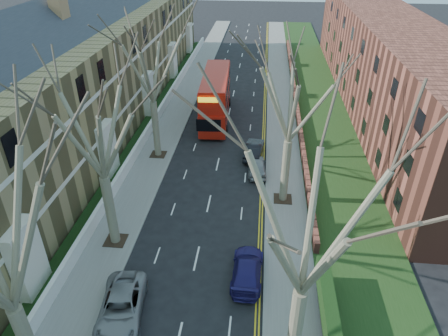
# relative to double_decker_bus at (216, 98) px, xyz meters

# --- Properties ---
(pavement_left) EXTENTS (3.00, 102.00, 0.12)m
(pavement_left) POSITION_rel_double_decker_bus_xyz_m (-4.65, 2.00, -2.36)
(pavement_left) COLOR slate
(pavement_left) RESTS_ON ground
(pavement_right) EXTENTS (3.00, 102.00, 0.12)m
(pavement_right) POSITION_rel_double_decker_bus_xyz_m (7.35, 2.00, -2.36)
(pavement_right) COLOR slate
(pavement_right) RESTS_ON ground
(terrace_left) EXTENTS (9.70, 78.00, 13.60)m
(terrace_left) POSITION_rel_double_decker_bus_xyz_m (-12.29, -6.00, 3.11)
(terrace_left) COLOR olive
(terrace_left) RESTS_ON ground
(flats_right) EXTENTS (13.97, 54.00, 10.00)m
(flats_right) POSITION_rel_double_decker_bus_xyz_m (18.81, 6.00, 2.56)
(flats_right) COLOR brown
(flats_right) RESTS_ON ground
(front_wall_left) EXTENTS (0.30, 78.00, 1.00)m
(front_wall_left) POSITION_rel_double_decker_bus_xyz_m (-6.30, -6.00, -1.80)
(front_wall_left) COLOR white
(front_wall_left) RESTS_ON ground
(grass_verge_right) EXTENTS (6.00, 102.00, 0.06)m
(grass_verge_right) POSITION_rel_double_decker_bus_xyz_m (11.85, 2.00, -2.27)
(grass_verge_right) COLOR #1A3513
(grass_verge_right) RESTS_ON ground
(tree_left_far) EXTENTS (10.15, 10.15, 14.22)m
(tree_left_far) POSITION_rel_double_decker_bus_xyz_m (-4.35, -21.00, 6.82)
(tree_left_far) COLOR #726B52
(tree_left_far) RESTS_ON ground
(tree_left_dist) EXTENTS (10.50, 10.50, 14.71)m
(tree_left_dist) POSITION_rel_double_decker_bus_xyz_m (-4.35, -9.00, 7.14)
(tree_left_dist) COLOR #726B52
(tree_left_dist) RESTS_ON ground
(tree_right_mid) EXTENTS (10.50, 10.50, 14.71)m
(tree_right_mid) POSITION_rel_double_decker_bus_xyz_m (7.05, -29.00, 7.14)
(tree_right_mid) COLOR #726B52
(tree_right_mid) RESTS_ON ground
(tree_right_far) EXTENTS (10.15, 10.15, 14.22)m
(tree_right_far) POSITION_rel_double_decker_bus_xyz_m (7.05, -15.00, 6.82)
(tree_right_far) COLOR #726B52
(tree_right_far) RESTS_ON ground
(double_decker_bus) EXTENTS (3.40, 11.92, 4.90)m
(double_decker_bus) POSITION_rel_double_decker_bus_xyz_m (0.00, 0.00, 0.00)
(double_decker_bus) COLOR #A8170C
(double_decker_bus) RESTS_ON ground
(car_left_far) EXTENTS (2.94, 5.24, 1.38)m
(car_left_far) POSITION_rel_double_decker_bus_xyz_m (-1.98, -26.80, -1.73)
(car_left_far) COLOR gray
(car_left_far) RESTS_ON ground
(car_right_near) EXTENTS (1.92, 4.51, 1.30)m
(car_right_near) POSITION_rel_double_decker_bus_xyz_m (4.68, -23.28, -1.77)
(car_right_near) COLOR navy
(car_right_near) RESTS_ON ground
(car_right_mid) EXTENTS (1.85, 3.94, 1.30)m
(car_right_mid) POSITION_rel_double_decker_bus_xyz_m (4.88, -11.07, -1.77)
(car_right_mid) COLOR gray
(car_right_mid) RESTS_ON ground
(car_right_far) EXTENTS (1.90, 4.39, 1.40)m
(car_right_far) POSITION_rel_double_decker_bus_xyz_m (4.54, -8.13, -1.72)
(car_right_far) COLOR black
(car_right_far) RESTS_ON ground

